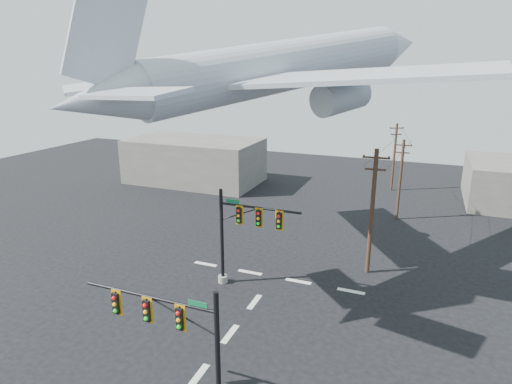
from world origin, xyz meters
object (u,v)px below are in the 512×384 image
at_px(utility_pole_a, 372,210).
at_px(airliner, 284,67).
at_px(utility_pole_b, 400,179).
at_px(utility_pole_c, 394,156).
at_px(signal_mast_near, 182,343).
at_px(signal_mast_far, 240,235).

distance_m(utility_pole_a, airliner, 12.56).
bearing_deg(utility_pole_b, utility_pole_c, 96.53).
bearing_deg(signal_mast_near, utility_pole_b, 77.26).
xyz_separation_m(utility_pole_a, airliner, (-6.63, -1.92, 10.49)).
bearing_deg(signal_mast_far, airliner, 64.68).
relative_size(utility_pole_b, airliner, 0.29).
distance_m(signal_mast_near, utility_pole_b, 32.50).
bearing_deg(utility_pole_b, signal_mast_near, -103.88).
xyz_separation_m(utility_pole_c, airliner, (-6.31, -27.03, 11.10)).
bearing_deg(signal_mast_near, signal_mast_far, 101.72).
bearing_deg(airliner, utility_pole_a, -44.63).
bearing_deg(utility_pole_a, airliner, -166.46).
distance_m(signal_mast_far, utility_pole_c, 31.99).
bearing_deg(signal_mast_far, utility_pole_c, 75.23).
relative_size(signal_mast_far, utility_pole_b, 0.86).
bearing_deg(signal_mast_far, utility_pole_a, 34.48).
bearing_deg(utility_pole_c, utility_pole_b, -104.69).
distance_m(utility_pole_a, utility_pole_c, 25.11).
bearing_deg(utility_pole_c, signal_mast_far, -127.12).
xyz_separation_m(utility_pole_a, utility_pole_b, (1.20, 13.77, -0.72)).
relative_size(utility_pole_a, utility_pole_b, 1.16).
distance_m(signal_mast_far, utility_pole_a, 10.34).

